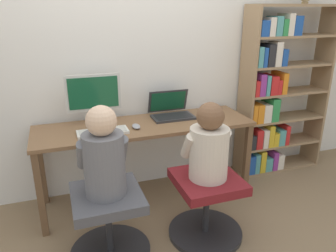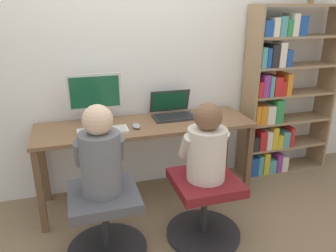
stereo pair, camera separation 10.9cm
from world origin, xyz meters
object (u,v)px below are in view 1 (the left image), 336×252
desktop_monitor (94,97)px  person_at_monitor (104,156)px  person_at_laptop (209,146)px  bookshelf (275,98)px  office_chair_left (109,222)px  office_chair_right (206,204)px  laptop (171,112)px  keyboard (103,132)px

desktop_monitor → person_at_monitor: desktop_monitor is taller
desktop_monitor → person_at_laptop: bearing=-48.5°
person_at_laptop → bookshelf: (1.11, 0.77, 0.06)m
office_chair_left → office_chair_right: size_ratio=1.00×
office_chair_left → person_at_laptop: person_at_laptop is taller
desktop_monitor → laptop: bearing=-2.2°
laptop → keyboard: (-0.65, -0.22, -0.04)m
keyboard → laptop: bearing=18.5°
office_chair_left → bookshelf: 2.06m
desktop_monitor → person_at_monitor: (-0.05, -0.75, -0.20)m
keyboard → office_chair_left: (-0.07, -0.51, -0.47)m
desktop_monitor → bookshelf: (1.80, -0.01, -0.16)m
office_chair_left → person_at_monitor: (0.00, 0.00, 0.50)m
person_at_laptop → bookshelf: size_ratio=0.33×
laptop → office_chair_left: bearing=-134.6°
office_chair_right → desktop_monitor: bearing=131.4°
desktop_monitor → bookshelf: size_ratio=0.27×
desktop_monitor → person_at_monitor: 0.78m
office_chair_left → person_at_laptop: size_ratio=1.01×
keyboard → office_chair_right: (0.67, -0.54, -0.47)m
keyboard → person_at_laptop: (0.67, -0.53, 0.00)m
office_chair_right → bookshelf: 1.46m
desktop_monitor → laptop: 0.70m
desktop_monitor → office_chair_left: 1.03m
keyboard → person_at_monitor: person_at_monitor is taller
desktop_monitor → person_at_monitor: size_ratio=0.74×
laptop → bookshelf: size_ratio=0.22×
desktop_monitor → office_chair_right: desktop_monitor is taller
office_chair_right → person_at_laptop: (0.00, 0.00, 0.48)m
keyboard → person_at_laptop: size_ratio=0.70×
laptop → bookshelf: (1.12, 0.02, 0.03)m
office_chair_right → keyboard: bearing=141.1°
office_chair_left → person_at_monitor: 0.50m
laptop → office_chair_right: size_ratio=0.65×
desktop_monitor → person_at_monitor: bearing=-93.5°
keyboard → office_chair_right: bearing=-38.9°
desktop_monitor → keyboard: (0.02, -0.24, -0.22)m
laptop → person_at_laptop: bearing=-89.0°
desktop_monitor → keyboard: desktop_monitor is taller
office_chair_right → person_at_monitor: bearing=177.7°
laptop → person_at_monitor: size_ratio=0.61×
keyboard → office_chair_left: bearing=-97.6°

